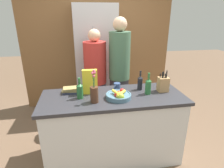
% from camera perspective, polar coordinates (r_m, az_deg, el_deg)
% --- Properties ---
extents(ground_plane, '(14.00, 14.00, 0.00)m').
position_cam_1_polar(ground_plane, '(2.74, 0.33, -20.72)').
color(ground_plane, brown).
extents(kitchen_island, '(1.73, 0.69, 0.88)m').
position_cam_1_polar(kitchen_island, '(2.47, 0.35, -12.97)').
color(kitchen_island, silver).
rests_on(kitchen_island, ground_plane).
extents(back_wall_wood, '(2.93, 0.12, 2.60)m').
position_cam_1_polar(back_wall_wood, '(3.83, -4.37, 12.89)').
color(back_wall_wood, brown).
rests_on(back_wall_wood, ground_plane).
extents(refrigerator, '(0.73, 0.62, 1.97)m').
position_cam_1_polar(refrigerator, '(3.53, -4.96, 7.03)').
color(refrigerator, '#B7B7BC').
rests_on(refrigerator, ground_plane).
extents(fruit_bowl, '(0.30, 0.30, 0.10)m').
position_cam_1_polar(fruit_bowl, '(2.18, 2.05, -3.47)').
color(fruit_bowl, slate).
rests_on(fruit_bowl, kitchen_island).
extents(knife_block, '(0.13, 0.11, 0.27)m').
position_cam_1_polar(knife_block, '(2.44, 15.29, -0.02)').
color(knife_block, tan).
rests_on(knife_block, kitchen_island).
extents(flower_vase, '(0.09, 0.09, 0.37)m').
position_cam_1_polar(flower_vase, '(2.07, -5.45, -2.73)').
color(flower_vase, '#4C2D1E').
rests_on(flower_vase, kitchen_island).
extents(cereal_box, '(0.18, 0.07, 0.30)m').
position_cam_1_polar(cereal_box, '(2.29, -6.72, 0.67)').
color(cereal_box, yellow).
rests_on(cereal_box, kitchen_island).
extents(coffee_mug, '(0.10, 0.11, 0.09)m').
position_cam_1_polar(coffee_mug, '(2.42, 1.50, -0.73)').
color(coffee_mug, '#334770').
rests_on(coffee_mug, kitchen_island).
extents(book_stack, '(0.21, 0.14, 0.07)m').
position_cam_1_polar(book_stack, '(2.39, -12.52, -1.86)').
color(book_stack, '#2D334C').
rests_on(book_stack, kitchen_island).
extents(bottle_oil, '(0.07, 0.07, 0.27)m').
position_cam_1_polar(bottle_oil, '(2.32, 10.96, -0.55)').
color(bottle_oil, '#286633').
rests_on(bottle_oil, kitchen_island).
extents(bottle_vinegar, '(0.06, 0.06, 0.25)m').
position_cam_1_polar(bottle_vinegar, '(2.43, 8.53, 0.52)').
color(bottle_vinegar, black).
rests_on(bottle_vinegar, kitchen_island).
extents(bottle_wine, '(0.07, 0.07, 0.25)m').
position_cam_1_polar(bottle_wine, '(2.19, -9.78, -1.96)').
color(bottle_wine, '#286633').
rests_on(bottle_wine, kitchen_island).
extents(person_at_sink, '(0.35, 0.35, 1.61)m').
position_cam_1_polar(person_at_sink, '(2.99, -5.07, 2.77)').
color(person_at_sink, '#383842').
rests_on(person_at_sink, ground_plane).
extents(person_in_blue, '(0.32, 0.32, 1.78)m').
position_cam_1_polar(person_in_blue, '(2.91, 2.25, 4.65)').
color(person_in_blue, '#383842').
rests_on(person_in_blue, ground_plane).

